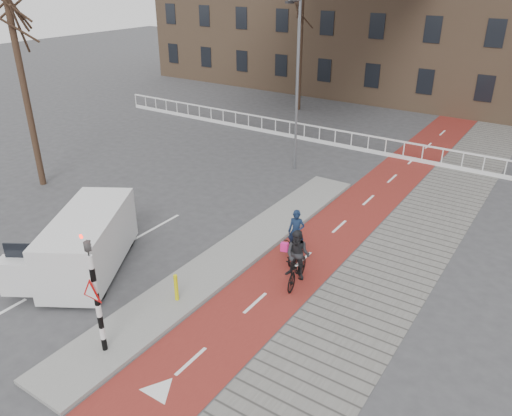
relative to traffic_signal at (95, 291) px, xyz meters
The scene contains 14 objects.
ground 2.90m from the traffic_signal, 73.47° to the left, with size 120.00×120.00×0.00m, color #38383A.
bike_lane 12.36m from the traffic_signal, 80.09° to the left, with size 2.50×60.00×0.01m, color maroon.
sidewalk 13.13m from the traffic_signal, 67.82° to the left, with size 3.00×60.00×0.01m, color slate.
curb_island 6.32m from the traffic_signal, 90.95° to the left, with size 1.80×16.00×0.12m, color gray.
traffic_signal is the anchor object (origin of this frame).
bollard 3.09m from the traffic_signal, 87.69° to the left, with size 0.12×0.12×0.87m, color #D2CC0B.
cyclist_near 7.37m from the traffic_signal, 75.59° to the left, with size 1.03×1.83×1.82m.
cyclist_far 6.34m from the traffic_signal, 64.99° to the left, with size 0.91×1.82×1.90m.
van 4.48m from the traffic_signal, 143.99° to the left, with size 4.00×4.96×2.01m.
railing 19.60m from the traffic_signal, 103.02° to the left, with size 28.00×0.10×0.99m.
tree_left 13.27m from the traffic_signal, 151.39° to the left, with size 0.29×0.29×8.70m, color black.
tree_mid 26.51m from the traffic_signal, 108.04° to the left, with size 0.24×0.24×7.95m, color black.
streetlight_near 14.91m from the traffic_signal, 99.79° to the left, with size 0.12×0.12×8.07m, color slate.
streetlight_left 26.75m from the traffic_signal, 108.61° to the left, with size 0.12×0.12×7.35m, color slate.
Camera 1 is at (8.40, -8.34, 9.19)m, focal length 35.00 mm.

